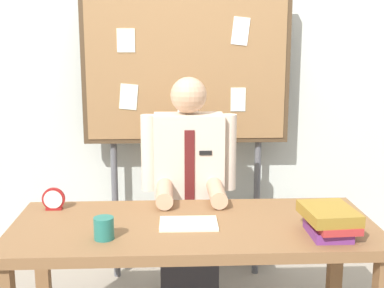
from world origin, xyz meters
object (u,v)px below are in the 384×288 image
Objects in this scene: desk at (194,241)px; coffee_mug at (104,228)px; person at (189,203)px; book_stack at (329,220)px; open_notebook at (189,224)px; desk_clock at (54,200)px; bulletin_board at (186,72)px.

coffee_mug reaches higher than desk.
desk is at bearing -90.00° from person.
person is at bearing 61.75° from coffee_mug.
book_stack reaches higher than desk.
coffee_mug is (-0.40, -0.17, 0.14)m from desk.
person is (0.00, 0.57, 0.00)m from desk.
desk_clock is at bearing 159.67° from open_notebook.
bulletin_board is 16.52× the size of desk_clock.
open_notebook is 2.36× the size of desk_clock.
person is 12.04× the size of desk_clock.
desk_clock reaches higher than open_notebook.
open_notebook is at bearing -141.88° from desk.
bulletin_board is 6.99× the size of open_notebook.
desk is 1.20m from bulletin_board.
bulletin_board reaches higher than book_stack.
coffee_mug is at bearing -118.25° from person.
book_stack reaches higher than open_notebook.
desk_clock is 0.51m from coffee_mug.
book_stack is at bearing -14.35° from open_notebook.
coffee_mug is at bearing -156.52° from desk.
desk is at bearing -90.00° from bulletin_board.
desk is at bearing 163.28° from book_stack.
bulletin_board is at bearing 90.00° from desk.
book_stack is (0.60, -1.12, -0.59)m from bulletin_board.
person reaches higher than book_stack.
coffee_mug reaches higher than open_notebook.
bulletin_board is at bearing 117.96° from book_stack.
person is 0.80m from desk_clock.
bulletin_board reaches higher than open_notebook.
open_notebook is at bearing -92.46° from person.
book_stack is 1.37m from desk_clock.
bulletin_board is 19.32× the size of coffee_mug.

